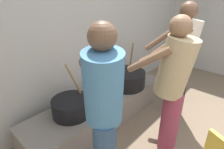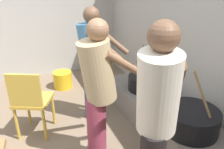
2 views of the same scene
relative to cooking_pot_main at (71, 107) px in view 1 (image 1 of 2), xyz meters
The scene contains 7 objects.
block_enclosure_rear 1.13m from the cooking_pot_main, 36.25° to the left, with size 5.78×0.20×2.39m, color #ADA8A0.
hearth_ledge 0.58m from the cooking_pot_main, ahead, with size 2.22×0.60×0.37m, color slate.
cooking_pot_main is the anchor object (origin of this frame).
cooking_pot_secondary 1.00m from the cooking_pot_main, ahead, with size 0.56×0.56×0.69m.
cook_in_tan_shirt 1.17m from the cooking_pot_main, 55.48° to the right, with size 0.40×0.68×1.52m.
cook_in_cream_shirt 1.54m from the cooking_pot_main, 28.36° to the right, with size 0.71×0.68×1.60m.
cook_in_blue_shirt 0.82m from the cooking_pot_main, 102.58° to the right, with size 0.67×0.69×1.52m.
Camera 1 is at (-1.69, 0.20, 1.69)m, focal length 29.08 mm.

